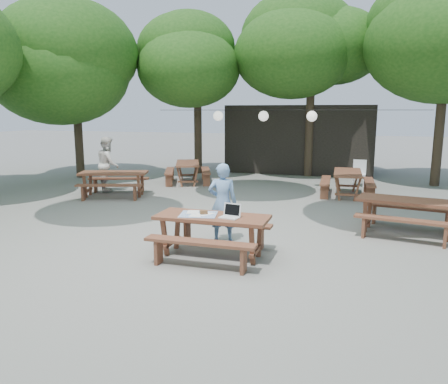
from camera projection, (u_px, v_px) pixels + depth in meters
name	position (u px, v px, depth m)	size (l,w,h in m)	color
ground	(211.00, 233.00, 9.36)	(80.00, 80.00, 0.00)	slate
pavilion	(301.00, 138.00, 18.81)	(6.00, 3.00, 2.80)	black
main_picnic_table	(212.00, 235.00, 7.79)	(2.00, 1.58, 0.75)	brown
picnic_table_nw	(114.00, 184.00, 13.29)	(2.30, 2.09, 0.75)	brown
picnic_table_ne	(407.00, 216.00, 9.19)	(2.15, 1.89, 0.75)	brown
picnic_table_far_w	(188.00, 172.00, 15.72)	(2.17, 2.35, 0.75)	brown
picnic_table_far_e	(347.00, 183.00, 13.36)	(1.66, 2.03, 0.75)	brown
woman	(223.00, 202.00, 8.65)	(0.57, 0.38, 1.57)	#76A2D7
second_person	(108.00, 164.00, 14.16)	(0.85, 0.66, 1.75)	white
plastic_chair	(359.00, 179.00, 15.12)	(0.48, 0.48, 0.90)	white
laptop	(231.00, 214.00, 7.58)	(0.37, 0.31, 0.24)	white
tabletop_clutter	(199.00, 214.00, 7.80)	(0.75, 0.67, 0.08)	#3265AD
paper_lanterns	(264.00, 116.00, 14.61)	(9.00, 0.34, 0.38)	black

